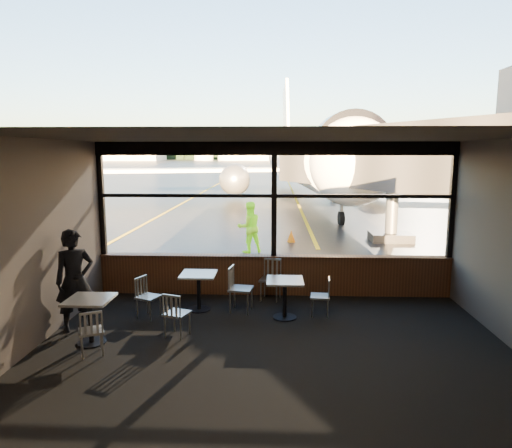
# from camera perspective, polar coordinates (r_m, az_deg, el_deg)

# --- Properties ---
(ground_plane) EXTENTS (520.00, 520.00, 0.00)m
(ground_plane) POSITION_cam_1_polar(r_m,az_deg,el_deg) (130.26, 2.42, 7.47)
(ground_plane) COLOR black
(ground_plane) RESTS_ON ground
(carpet_floor) EXTENTS (8.00, 6.00, 0.01)m
(carpet_floor) POSITION_cam_1_polar(r_m,az_deg,el_deg) (7.92, 2.12, -15.33)
(carpet_floor) COLOR black
(carpet_floor) RESTS_ON ground
(ceiling) EXTENTS (8.00, 6.00, 0.04)m
(ceiling) POSITION_cam_1_polar(r_m,az_deg,el_deg) (7.23, 2.28, 10.80)
(ceiling) COLOR #38332D
(ceiling) RESTS_ON ground
(wall_left) EXTENTS (0.04, 6.00, 3.50)m
(wall_left) POSITION_cam_1_polar(r_m,az_deg,el_deg) (8.40, -26.26, -2.38)
(wall_left) COLOR #534A43
(wall_left) RESTS_ON ground
(wall_back) EXTENTS (8.00, 0.04, 3.50)m
(wall_back) POSITION_cam_1_polar(r_m,az_deg,el_deg) (4.48, 2.04, -10.80)
(wall_back) COLOR #534A43
(wall_back) RESTS_ON ground
(window_sill) EXTENTS (8.00, 0.28, 0.90)m
(window_sill) POSITION_cam_1_polar(r_m,az_deg,el_deg) (10.60, 2.22, -6.47)
(window_sill) COLOR #59301B
(window_sill) RESTS_ON ground
(window_header) EXTENTS (8.00, 0.18, 0.30)m
(window_header) POSITION_cam_1_polar(r_m,az_deg,el_deg) (10.22, 2.32, 9.40)
(window_header) COLOR black
(window_header) RESTS_ON ground
(mullion_left) EXTENTS (0.12, 0.12, 2.60)m
(mullion_left) POSITION_cam_1_polar(r_m,az_deg,el_deg) (11.02, -18.76, 2.91)
(mullion_left) COLOR black
(mullion_left) RESTS_ON ground
(mullion_centre) EXTENTS (0.12, 0.12, 2.60)m
(mullion_centre) POSITION_cam_1_polar(r_m,az_deg,el_deg) (10.28, 2.28, 2.98)
(mullion_centre) COLOR black
(mullion_centre) RESTS_ON ground
(mullion_right) EXTENTS (0.12, 0.12, 2.60)m
(mullion_right) POSITION_cam_1_polar(r_m,az_deg,el_deg) (11.00, 23.34, 2.65)
(mullion_right) COLOR black
(mullion_right) RESTS_ON ground
(window_transom) EXTENTS (8.00, 0.10, 0.08)m
(window_transom) POSITION_cam_1_polar(r_m,az_deg,el_deg) (10.27, 2.28, 3.53)
(window_transom) COLOR black
(window_transom) RESTS_ON ground
(airliner) EXTENTS (31.38, 36.70, 10.58)m
(airliner) POSITION_cam_1_polar(r_m,az_deg,el_deg) (32.47, 6.39, 12.45)
(airliner) COLOR white
(airliner) RESTS_ON ground_plane
(jet_bridge) EXTENTS (9.08, 11.09, 4.84)m
(jet_bridge) POSITION_cam_1_polar(r_m,az_deg,el_deg) (16.15, 15.29, 5.61)
(jet_bridge) COLOR #2C2C2F
(jet_bridge) RESTS_ON ground_plane
(cafe_table_near) EXTENTS (0.72, 0.72, 0.79)m
(cafe_table_near) POSITION_cam_1_polar(r_m,az_deg,el_deg) (9.17, 3.62, -9.34)
(cafe_table_near) COLOR #A59F98
(cafe_table_near) RESTS_ON carpet_floor
(cafe_table_mid) EXTENTS (0.72, 0.72, 0.79)m
(cafe_table_mid) POSITION_cam_1_polar(r_m,az_deg,el_deg) (9.67, -7.17, -8.41)
(cafe_table_mid) COLOR #A39F96
(cafe_table_mid) RESTS_ON carpet_floor
(cafe_table_left) EXTENTS (0.74, 0.74, 0.81)m
(cafe_table_left) POSITION_cam_1_polar(r_m,az_deg,el_deg) (8.48, -19.96, -11.33)
(cafe_table_left) COLOR #9B968E
(cafe_table_left) RESTS_ON carpet_floor
(chair_near_e) EXTENTS (0.47, 0.47, 0.79)m
(chair_near_e) POSITION_cam_1_polar(r_m,az_deg,el_deg) (9.37, 8.01, -8.98)
(chair_near_e) COLOR #AAA699
(chair_near_e) RESTS_ON carpet_floor
(chair_near_w) EXTENTS (0.60, 0.60, 0.96)m
(chair_near_w) POSITION_cam_1_polar(r_m,az_deg,el_deg) (9.48, -1.89, -8.16)
(chair_near_w) COLOR #AAA59A
(chair_near_w) RESTS_ON carpet_floor
(chair_near_n) EXTENTS (0.60, 0.60, 0.92)m
(chair_near_n) POSITION_cam_1_polar(r_m,az_deg,el_deg) (10.21, 1.82, -7.02)
(chair_near_n) COLOR #AAA59A
(chair_near_n) RESTS_ON carpet_floor
(chair_mid_s) EXTENTS (0.57, 0.57, 0.83)m
(chair_mid_s) POSITION_cam_1_polar(r_m,az_deg,el_deg) (8.42, -9.83, -11.00)
(chair_mid_s) COLOR beige
(chair_mid_s) RESTS_ON carpet_floor
(chair_mid_w) EXTENTS (0.60, 0.60, 0.83)m
(chair_mid_w) POSITION_cam_1_polar(r_m,az_deg,el_deg) (9.42, -13.28, -8.93)
(chair_mid_w) COLOR #B8B4A6
(chair_mid_w) RESTS_ON carpet_floor
(chair_left_s) EXTENTS (0.58, 0.58, 0.79)m
(chair_left_s) POSITION_cam_1_polar(r_m,az_deg,el_deg) (8.04, -19.91, -12.52)
(chair_left_s) COLOR #BDB7AB
(chair_left_s) RESTS_ON carpet_floor
(passenger) EXTENTS (0.82, 0.77, 1.89)m
(passenger) POSITION_cam_1_polar(r_m,az_deg,el_deg) (9.06, -21.72, -6.56)
(passenger) COLOR black
(passenger) RESTS_ON carpet_floor
(ground_crew) EXTENTS (1.00, 0.91, 1.68)m
(ground_crew) POSITION_cam_1_polar(r_m,az_deg,el_deg) (14.97, -0.85, -0.40)
(ground_crew) COLOR #BFF219
(ground_crew) RESTS_ON ground_plane
(cone_nose) EXTENTS (0.31, 0.31, 0.43)m
(cone_nose) POSITION_cam_1_polar(r_m,az_deg,el_deg) (16.86, 4.41, -1.52)
(cone_nose) COLOR #FF5808
(cone_nose) RESTS_ON ground_plane
(hangar_left) EXTENTS (45.00, 18.00, 11.00)m
(hangar_left) POSITION_cam_1_polar(r_m,az_deg,el_deg) (202.71, -18.04, 9.12)
(hangar_left) COLOR silver
(hangar_left) RESTS_ON ground_plane
(hangar_mid) EXTENTS (38.00, 15.00, 10.00)m
(hangar_mid) POSITION_cam_1_polar(r_m,az_deg,el_deg) (195.23, 2.43, 9.42)
(hangar_mid) COLOR silver
(hangar_mid) RESTS_ON ground_plane
(hangar_right) EXTENTS (50.00, 20.00, 12.00)m
(hangar_right) POSITION_cam_1_polar(r_m,az_deg,el_deg) (197.57, 20.35, 9.16)
(hangar_right) COLOR silver
(hangar_right) RESTS_ON ground_plane
(fuel_tank_a) EXTENTS (8.00, 8.00, 6.00)m
(fuel_tank_a) POSITION_cam_1_polar(r_m,az_deg,el_deg) (194.55, -6.55, 8.78)
(fuel_tank_a) COLOR silver
(fuel_tank_a) RESTS_ON ground_plane
(fuel_tank_b) EXTENTS (8.00, 8.00, 6.00)m
(fuel_tank_b) POSITION_cam_1_polar(r_m,az_deg,el_deg) (193.26, -3.58, 8.82)
(fuel_tank_b) COLOR silver
(fuel_tank_b) RESTS_ON ground_plane
(fuel_tank_c) EXTENTS (8.00, 8.00, 6.00)m
(fuel_tank_c) POSITION_cam_1_polar(r_m,az_deg,el_deg) (192.48, -0.59, 8.84)
(fuel_tank_c) COLOR silver
(fuel_tank_c) RESTS_ON ground_plane
(treeline) EXTENTS (360.00, 3.00, 12.00)m
(treeline) POSITION_cam_1_polar(r_m,az_deg,el_deg) (220.24, 2.43, 9.62)
(treeline) COLOR black
(treeline) RESTS_ON ground_plane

